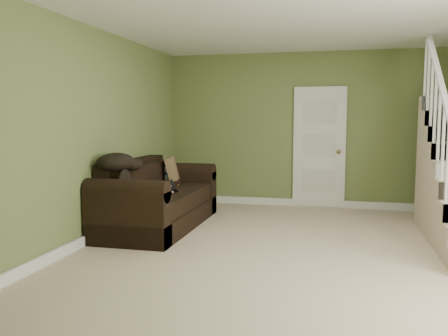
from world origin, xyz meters
The scene contains 14 objects.
floor centered at (0.00, 0.00, 0.00)m, with size 5.00×5.50×0.01m, color tan.
ceiling centered at (0.00, 0.00, 2.60)m, with size 5.00×5.50×0.01m, color white.
wall_back centered at (0.00, 2.75, 1.30)m, with size 5.00×0.04×2.60m, color olive.
wall_front centered at (0.00, -2.75, 1.30)m, with size 5.00×0.04×2.60m, color olive.
wall_left centered at (-2.50, 0.00, 1.30)m, with size 0.04×5.50×2.60m, color olive.
baseboard_back centered at (0.00, 2.72, 0.06)m, with size 5.00×0.04×0.12m, color white.
baseboard_left centered at (-2.47, 0.00, 0.06)m, with size 0.04×5.50×0.12m, color white.
door centered at (0.10, 2.71, 1.01)m, with size 0.86×0.12×2.02m.
sofa centered at (-2.02, 0.70, 0.35)m, with size 1.01×2.34×0.93m.
side_table centered at (-2.14, 1.29, 0.30)m, with size 0.57×0.57×0.81m.
cat centered at (-1.78, 0.56, 0.58)m, with size 0.28×0.44×0.22m.
banana centered at (-1.71, 0.29, 0.53)m, with size 0.05×0.19×0.05m, color gold.
throw_pillow centered at (-2.02, 1.36, 0.70)m, with size 0.11×0.43×0.43m, color #44281B.
throw_blanket centered at (-2.25, -0.04, 0.96)m, with size 0.43×0.57×0.24m, color black.
Camera 1 is at (0.42, -5.37, 1.50)m, focal length 38.00 mm.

